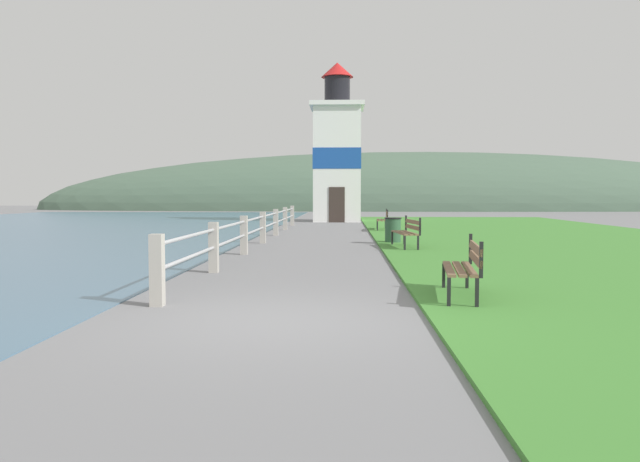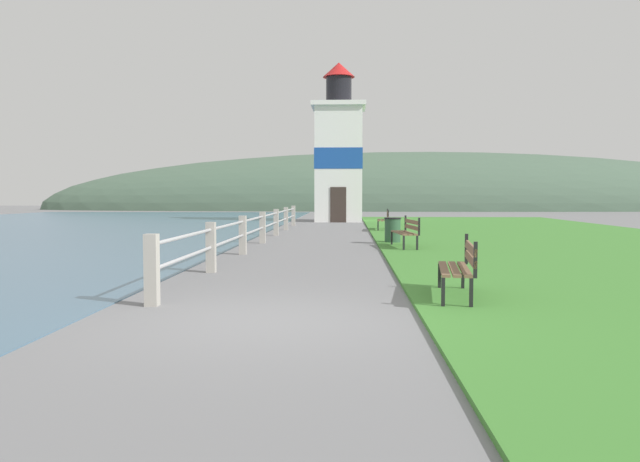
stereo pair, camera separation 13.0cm
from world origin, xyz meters
name	(u,v)px [view 1 (the left image)]	position (x,y,z in m)	size (l,w,h in m)	color
ground_plane	(276,322)	(0.00, 0.00, 0.00)	(160.00, 160.00, 0.00)	slate
grass_verge	(550,240)	(7.89, 13.96, 0.03)	(12.00, 41.88, 0.06)	#428433
seawall_railing	(263,225)	(-1.79, 12.37, 0.58)	(0.18, 22.91, 1.02)	#A8A399
park_bench_near	(465,264)	(2.63, 1.65, 0.54)	(0.67, 1.80, 0.94)	brown
park_bench_midway	(408,230)	(2.67, 10.40, 0.54)	(0.67, 1.97, 0.94)	brown
park_bench_far	(384,218)	(2.55, 19.50, 0.54)	(0.55, 1.84, 0.94)	brown
lighthouse	(337,154)	(0.42, 29.02, 3.93)	(3.11, 3.11, 9.22)	white
trash_bin	(393,231)	(2.39, 12.31, 0.42)	(0.54, 0.54, 0.84)	#2D5138
distant_hillside	(413,210)	(8.00, 57.92, 0.00)	(80.00, 16.00, 12.00)	#4C6651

